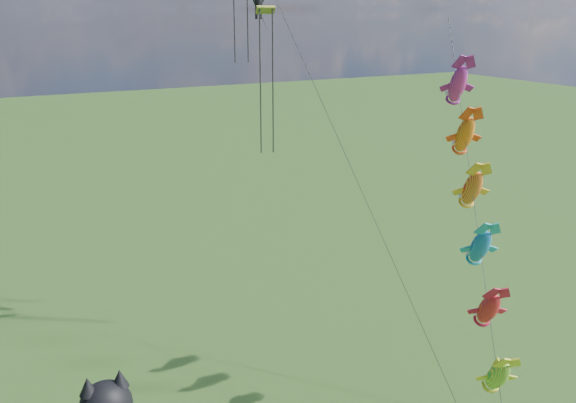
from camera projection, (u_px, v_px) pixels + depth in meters
name	position (u px, v px, depth m)	size (l,w,h in m)	color
fish_windsock_rig	(476.00, 218.00, 29.43)	(7.18, 14.36, 19.98)	brown
parafoil_rig	(261.00, 12.00, 37.52)	(5.73, 16.87, 25.74)	brown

